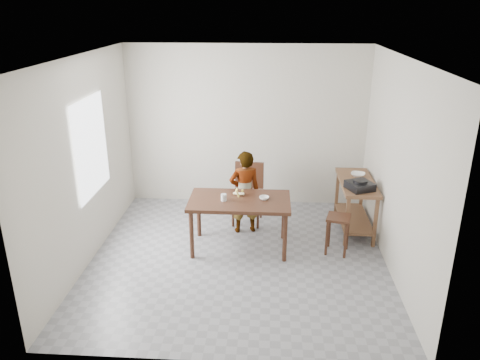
# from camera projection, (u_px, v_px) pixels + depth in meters

# --- Properties ---
(floor) EXTENTS (4.00, 4.00, 0.04)m
(floor) POSITION_uv_depth(u_px,v_px,m) (238.00, 259.00, 6.45)
(floor) COLOR gray
(floor) RESTS_ON ground
(ceiling) EXTENTS (4.00, 4.00, 0.04)m
(ceiling) POSITION_uv_depth(u_px,v_px,m) (238.00, 55.00, 5.48)
(ceiling) COLOR white
(ceiling) RESTS_ON wall_back
(wall_back) EXTENTS (4.00, 0.04, 2.70)m
(wall_back) POSITION_uv_depth(u_px,v_px,m) (246.00, 126.00, 7.85)
(wall_back) COLOR beige
(wall_back) RESTS_ON ground
(wall_front) EXTENTS (4.00, 0.04, 2.70)m
(wall_front) POSITION_uv_depth(u_px,v_px,m) (222.00, 240.00, 4.08)
(wall_front) COLOR beige
(wall_front) RESTS_ON ground
(wall_left) EXTENTS (0.04, 4.00, 2.70)m
(wall_left) POSITION_uv_depth(u_px,v_px,m) (83.00, 162.00, 6.09)
(wall_left) COLOR beige
(wall_left) RESTS_ON ground
(wall_right) EXTENTS (0.04, 4.00, 2.70)m
(wall_right) POSITION_uv_depth(u_px,v_px,m) (399.00, 169.00, 5.84)
(wall_right) COLOR beige
(wall_right) RESTS_ON ground
(window_pane) EXTENTS (0.02, 1.10, 1.30)m
(window_pane) POSITION_uv_depth(u_px,v_px,m) (91.00, 147.00, 6.22)
(window_pane) COLOR white
(window_pane) RESTS_ON wall_left
(dining_table) EXTENTS (1.40, 0.80, 0.75)m
(dining_table) POSITION_uv_depth(u_px,v_px,m) (240.00, 224.00, 6.59)
(dining_table) COLOR #3D2114
(dining_table) RESTS_ON floor
(prep_counter) EXTENTS (0.50, 1.20, 0.80)m
(prep_counter) POSITION_uv_depth(u_px,v_px,m) (355.00, 205.00, 7.13)
(prep_counter) COLOR brown
(prep_counter) RESTS_ON floor
(child) EXTENTS (0.53, 0.42, 1.28)m
(child) POSITION_uv_depth(u_px,v_px,m) (245.00, 192.00, 6.99)
(child) COLOR silver
(child) RESTS_ON floor
(dining_chair) EXTENTS (0.50, 0.50, 0.94)m
(dining_chair) POSITION_uv_depth(u_px,v_px,m) (247.00, 195.00, 7.34)
(dining_chair) COLOR #3D2114
(dining_chair) RESTS_ON floor
(stool) EXTENTS (0.38, 0.38, 0.55)m
(stool) POSITION_uv_depth(u_px,v_px,m) (337.00, 234.00, 6.51)
(stool) COLOR #3D2114
(stool) RESTS_ON floor
(glass_tumbler) EXTENTS (0.10, 0.10, 0.10)m
(glass_tumbler) POSITION_uv_depth(u_px,v_px,m) (224.00, 197.00, 6.40)
(glass_tumbler) COLOR silver
(glass_tumbler) RESTS_ON dining_table
(small_bowl) EXTENTS (0.16, 0.16, 0.04)m
(small_bowl) POSITION_uv_depth(u_px,v_px,m) (264.00, 198.00, 6.45)
(small_bowl) COLOR white
(small_bowl) RESTS_ON dining_table
(banana) EXTENTS (0.21, 0.17, 0.06)m
(banana) POSITION_uv_depth(u_px,v_px,m) (239.00, 193.00, 6.58)
(banana) COLOR #F4DE48
(banana) RESTS_ON dining_table
(serving_bowl) EXTENTS (0.26, 0.26, 0.05)m
(serving_bowl) POSITION_uv_depth(u_px,v_px,m) (358.00, 175.00, 7.17)
(serving_bowl) COLOR white
(serving_bowl) RESTS_ON prep_counter
(gas_burner) EXTENTS (0.44, 0.44, 0.11)m
(gas_burner) POSITION_uv_depth(u_px,v_px,m) (360.00, 186.00, 6.66)
(gas_burner) COLOR black
(gas_burner) RESTS_ON prep_counter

